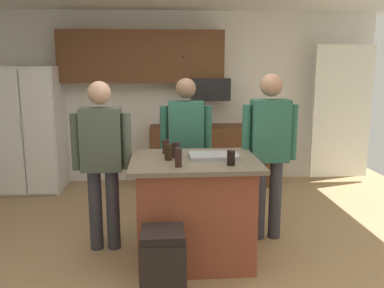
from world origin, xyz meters
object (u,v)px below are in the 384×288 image
(microwave_over_range, at_px, (210,89))
(person_host_foreground, at_px, (269,145))
(kitchen_island, at_px, (194,209))
(glass_short_whisky, at_px, (231,158))
(glass_pilsner, at_px, (178,157))
(glass_stout_tall, at_px, (168,152))
(glass_dark_ale, at_px, (166,147))
(refrigerator, at_px, (31,129))
(person_guest_left, at_px, (102,155))
(tumbler_amber, at_px, (176,150))
(trash_bin, at_px, (163,269))
(person_elder_center, at_px, (186,143))
(serving_tray, at_px, (214,156))

(microwave_over_range, height_order, person_host_foreground, person_host_foreground)
(microwave_over_range, distance_m, kitchen_island, 2.68)
(kitchen_island, bearing_deg, glass_short_whisky, -40.81)
(glass_pilsner, bearing_deg, glass_short_whisky, 3.00)
(glass_short_whisky, bearing_deg, glass_stout_tall, 156.64)
(glass_dark_ale, relative_size, glass_pilsner, 0.83)
(refrigerator, relative_size, glass_pilsner, 11.12)
(glass_stout_tall, bearing_deg, person_guest_left, 154.16)
(refrigerator, distance_m, microwave_over_range, 2.66)
(person_host_foreground, height_order, glass_stout_tall, person_host_foreground)
(person_guest_left, bearing_deg, glass_pilsner, -20.09)
(tumbler_amber, height_order, trash_bin, tumbler_amber)
(glass_stout_tall, bearing_deg, glass_pilsner, -72.61)
(trash_bin, bearing_deg, microwave_over_range, 77.24)
(glass_short_whisky, xyz_separation_m, trash_bin, (-0.59, -0.50, -0.73))
(person_guest_left, bearing_deg, glass_stout_tall, -7.82)
(refrigerator, bearing_deg, kitchen_island, -47.19)
(glass_dark_ale, height_order, glass_short_whisky, glass_dark_ale)
(kitchen_island, distance_m, trash_bin, 0.83)
(glass_dark_ale, bearing_deg, glass_stout_tall, -86.34)
(person_elder_center, bearing_deg, tumbler_amber, -12.17)
(glass_dark_ale, bearing_deg, tumbler_amber, -64.62)
(microwave_over_range, height_order, trash_bin, microwave_over_range)
(glass_dark_ale, xyz_separation_m, glass_short_whisky, (0.55, -0.50, -0.00))
(person_elder_center, xyz_separation_m, glass_short_whisky, (0.32, -1.07, 0.07))
(refrigerator, xyz_separation_m, kitchen_island, (2.17, -2.34, -0.40))
(person_host_foreground, bearing_deg, person_elder_center, -53.38)
(person_guest_left, xyz_separation_m, glass_short_whisky, (1.16, -0.54, 0.08))
(serving_tray, distance_m, trash_bin, 1.13)
(refrigerator, distance_m, person_host_foreground, 3.54)
(kitchen_island, bearing_deg, trash_bin, -111.66)
(glass_short_whisky, distance_m, serving_tray, 0.29)
(serving_tray, bearing_deg, person_guest_left, 165.42)
(glass_stout_tall, relative_size, tumbler_amber, 0.99)
(microwave_over_range, distance_m, tumbler_amber, 2.51)
(microwave_over_range, height_order, glass_short_whisky, microwave_over_range)
(person_guest_left, height_order, glass_stout_tall, person_guest_left)
(person_host_foreground, relative_size, glass_dark_ale, 13.01)
(glass_dark_ale, bearing_deg, glass_short_whisky, -42.54)
(refrigerator, relative_size, microwave_over_range, 3.19)
(refrigerator, height_order, person_host_foreground, refrigerator)
(refrigerator, relative_size, glass_short_whisky, 14.01)
(glass_stout_tall, height_order, tumbler_amber, tumbler_amber)
(tumbler_amber, bearing_deg, glass_short_whisky, -34.37)
(kitchen_island, xyz_separation_m, person_host_foreground, (0.80, 0.42, 0.51))
(microwave_over_range, xyz_separation_m, person_elder_center, (-0.46, -1.64, -0.49))
(person_guest_left, bearing_deg, person_host_foreground, 22.53)
(glass_stout_tall, bearing_deg, trash_bin, -94.77)
(microwave_over_range, relative_size, glass_pilsner, 3.48)
(tumbler_amber, xyz_separation_m, glass_short_whisky, (0.46, -0.31, -0.01))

